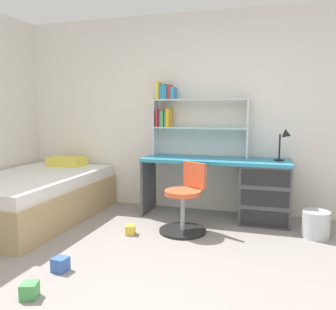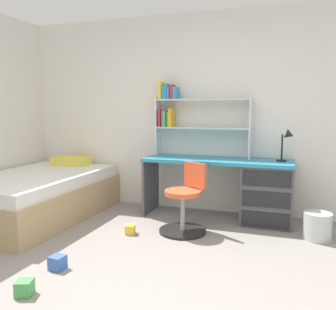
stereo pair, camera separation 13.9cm
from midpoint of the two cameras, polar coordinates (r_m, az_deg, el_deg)
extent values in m
cube|color=gray|center=(2.75, -6.84, -22.33)|extent=(6.19, 5.86, 0.02)
cube|color=white|center=(4.74, 5.13, 6.71)|extent=(6.19, 0.06, 2.60)
cube|color=teal|center=(4.41, 6.75, -0.85)|extent=(1.80, 0.58, 0.04)
cube|color=#4C4C51|center=(4.41, 14.53, -5.95)|extent=(0.58, 0.55, 0.70)
cube|color=#4C4C51|center=(4.71, -4.00, -4.89)|extent=(0.03, 0.52, 0.70)
cube|color=black|center=(4.20, 14.24, -9.93)|extent=(0.52, 0.01, 0.18)
cube|color=black|center=(4.14, 14.34, -6.82)|extent=(0.52, 0.01, 0.18)
cube|color=black|center=(4.09, 14.44, -3.63)|extent=(0.52, 0.01, 0.18)
cube|color=silver|center=(4.76, -2.83, 4.61)|extent=(0.02, 0.22, 0.76)
cube|color=silver|center=(4.49, 11.90, 4.31)|extent=(0.02, 0.22, 0.76)
cube|color=silver|center=(4.58, 4.32, 4.38)|extent=(1.19, 0.22, 0.02)
cube|color=silver|center=(4.58, 4.36, 8.87)|extent=(1.19, 0.22, 0.02)
cube|color=red|center=(4.74, -2.36, 5.95)|extent=(0.02, 0.18, 0.22)
cube|color=purple|center=(4.73, -1.97, 5.88)|extent=(0.03, 0.15, 0.21)
cube|color=#4CA559|center=(4.71, -1.55, 5.86)|extent=(0.04, 0.20, 0.21)
cube|color=#4CA559|center=(4.70, -1.09, 5.77)|extent=(0.02, 0.16, 0.19)
cube|color=gold|center=(4.69, -0.65, 6.04)|extent=(0.04, 0.19, 0.24)
cube|color=yellow|center=(4.74, -2.29, 10.31)|extent=(0.04, 0.20, 0.22)
cube|color=#338CBF|center=(4.72, -1.77, 9.96)|extent=(0.04, 0.15, 0.17)
cube|color=#338CBF|center=(4.71, -1.34, 10.16)|extent=(0.03, 0.17, 0.20)
cube|color=#338CBF|center=(4.70, -0.98, 9.99)|extent=(0.03, 0.17, 0.17)
cube|color=red|center=(4.69, -0.53, 10.10)|extent=(0.04, 0.14, 0.18)
cube|color=#338CBF|center=(4.68, 0.05, 9.91)|extent=(0.04, 0.16, 0.15)
cylinder|color=black|center=(4.40, 16.57, -0.76)|extent=(0.12, 0.12, 0.02)
cylinder|color=black|center=(4.38, 16.64, 1.29)|extent=(0.02, 0.02, 0.30)
cone|color=black|center=(4.32, 17.77, 3.17)|extent=(0.12, 0.11, 0.13)
cylinder|color=black|center=(4.01, 1.35, -12.07)|extent=(0.52, 0.52, 0.03)
cylinder|color=#A5A8AD|center=(3.95, 1.36, -9.39)|extent=(0.05, 0.05, 0.42)
cylinder|color=#D85933|center=(3.89, 1.37, -6.05)|extent=(0.40, 0.40, 0.05)
cube|color=#D85933|center=(3.97, 3.29, -3.20)|extent=(0.29, 0.20, 0.28)
cube|color=tan|center=(4.74, -21.72, -7.12)|extent=(1.28, 2.05, 0.41)
cube|color=white|center=(4.68, -21.88, -3.84)|extent=(1.22, 1.99, 0.14)
cube|color=#EAD84C|center=(5.28, -16.68, -0.99)|extent=(0.50, 0.32, 0.12)
cylinder|color=silver|center=(4.10, 21.77, -10.31)|extent=(0.29, 0.29, 0.28)
cube|color=#479E51|center=(2.92, -22.75, -19.47)|extent=(0.15, 0.15, 0.12)
cube|color=#3860B7|center=(3.25, -18.14, -16.38)|extent=(0.13, 0.13, 0.12)
cube|color=gold|center=(3.96, -7.11, -11.87)|extent=(0.12, 0.12, 0.10)
camera|label=1|loc=(0.07, -91.04, -0.13)|focal=37.90mm
camera|label=2|loc=(0.07, 88.96, 0.13)|focal=37.90mm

